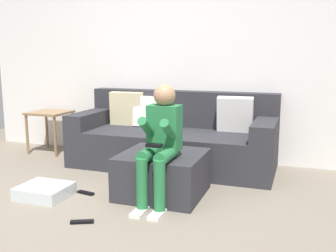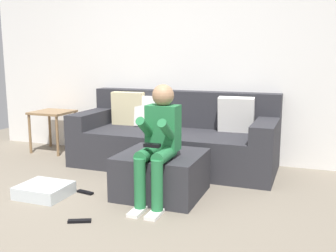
{
  "view_description": "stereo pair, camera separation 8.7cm",
  "coord_description": "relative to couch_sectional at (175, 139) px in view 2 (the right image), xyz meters",
  "views": [
    {
      "loc": [
        1.66,
        -2.58,
        1.32
      ],
      "look_at": [
        0.32,
        1.24,
        0.58
      ],
      "focal_mm": 41.56,
      "sensor_mm": 36.0,
      "label": 1
    },
    {
      "loc": [
        1.75,
        -2.56,
        1.32
      ],
      "look_at": [
        0.32,
        1.24,
        0.58
      ],
      "focal_mm": 41.56,
      "sensor_mm": 36.0,
      "label": 2
    }
  ],
  "objects": [
    {
      "name": "storage_bin",
      "position": [
        -0.8,
        -1.45,
        -0.27
      ],
      "size": [
        0.45,
        0.4,
        0.12
      ],
      "primitive_type": "cube",
      "rotation": [
        0.0,
        0.0,
        0.0
      ],
      "color": "silver",
      "rests_on": "ground_plane"
    },
    {
      "name": "ground_plane",
      "position": [
        -0.21,
        -1.78,
        -0.33
      ],
      "size": [
        7.04,
        7.04,
        0.0
      ],
      "primitive_type": "plane",
      "color": "slate"
    },
    {
      "name": "remote_by_storage_bin",
      "position": [
        -0.48,
        -1.24,
        -0.32
      ],
      "size": [
        0.18,
        0.08,
        0.02
      ],
      "primitive_type": "cube",
      "rotation": [
        0.0,
        0.0,
        -0.17
      ],
      "color": "black",
      "rests_on": "ground_plane"
    },
    {
      "name": "wall_back",
      "position": [
        -0.21,
        0.46,
        0.98
      ],
      "size": [
        5.41,
        0.1,
        2.62
      ],
      "primitive_type": "cube",
      "color": "white",
      "rests_on": "ground_plane"
    },
    {
      "name": "person_seated",
      "position": [
        0.28,
        -1.21,
        0.27
      ],
      "size": [
        0.29,
        0.62,
        1.07
      ],
      "color": "#26723F",
      "rests_on": "ground_plane"
    },
    {
      "name": "ottoman",
      "position": [
        0.22,
        -1.01,
        -0.12
      ],
      "size": [
        0.77,
        0.73,
        0.41
      ],
      "primitive_type": "cube",
      "color": "#2D2D33",
      "rests_on": "ground_plane"
    },
    {
      "name": "side_table",
      "position": [
        -1.82,
        0.08,
        0.15
      ],
      "size": [
        0.51,
        0.49,
        0.57
      ],
      "color": "olive",
      "rests_on": "ground_plane"
    },
    {
      "name": "couch_sectional",
      "position": [
        0.0,
        0.0,
        0.0
      ],
      "size": [
        2.4,
        0.96,
        0.88
      ],
      "color": "#2D2D33",
      "rests_on": "ground_plane"
    },
    {
      "name": "remote_near_ottoman",
      "position": [
        -0.16,
        -1.84,
        -0.32
      ],
      "size": [
        0.19,
        0.12,
        0.02
      ],
      "primitive_type": "cube",
      "rotation": [
        0.0,
        0.0,
        0.43
      ],
      "color": "black",
      "rests_on": "ground_plane"
    }
  ]
}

